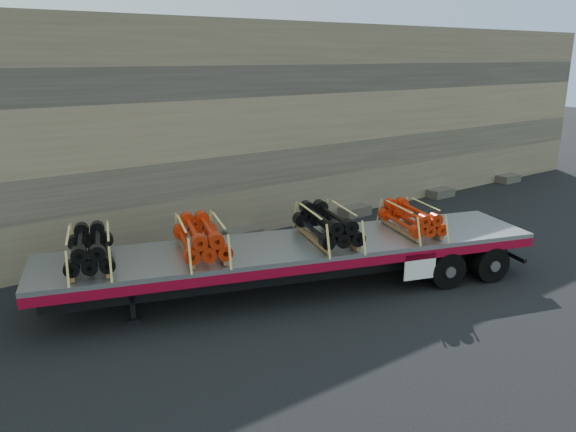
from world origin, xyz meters
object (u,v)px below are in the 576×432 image
Objects in this scene: trailer at (295,267)px; bundle_rear at (411,219)px; bundle_midfront at (201,238)px; bundle_midrear at (327,225)px; bundle_front at (90,250)px.

bundle_rear is at bearing 0.00° from trailer.
bundle_midfront reaches higher than trailer.
trailer is at bearing -180.00° from bundle_midrear.
bundle_midrear is at bearing -0.00° from bundle_front.
bundle_rear reaches higher than trailer.
bundle_midrear is (0.82, -0.27, 1.04)m from trailer.
bundle_front is at bearing 180.00° from bundle_rear.
bundle_midfront reaches higher than bundle_rear.
bundle_rear is (7.87, -2.55, -0.02)m from bundle_front.
trailer is at bearing -0.00° from bundle_front.
trailer is 1.35m from bundle_midrear.
bundle_front reaches higher than bundle_rear.
bundle_midrear reaches higher than trailer.
bundle_front is at bearing 180.00° from bundle_midrear.
bundle_rear is (5.45, -1.77, -0.03)m from bundle_midfront.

